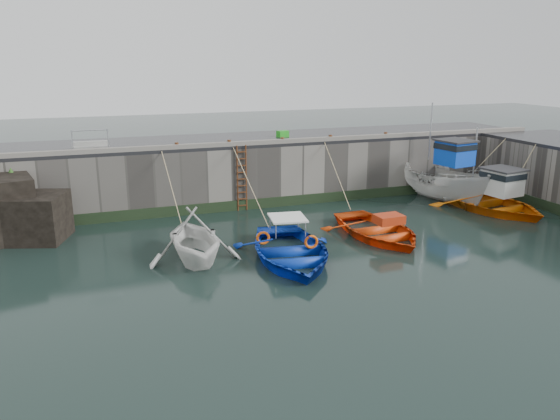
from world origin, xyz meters
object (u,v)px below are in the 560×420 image
object	(u,v)px
ladder	(242,178)
boat_far_orange	(491,202)
bollard_d	(330,138)
bollard_e	(386,135)
boat_far_white	(444,182)
bollard_a	(177,146)
boat_near_navy	(377,236)
bollard_b	(229,143)
boat_near_white	(195,259)
boat_near_blue	(290,259)
fish_crate	(283,134)
bollard_c	(282,140)

from	to	relation	value
ladder	boat_far_orange	size ratio (longest dim) A/B	0.49
bollard_d	bollard_e	bearing A→B (deg)	0.00
boat_far_white	bollard_a	size ratio (longest dim) A/B	22.59
boat_far_orange	bollard_e	bearing A→B (deg)	120.35
boat_near_navy	bollard_b	world-z (taller)	bollard_b
boat_near_white	bollard_d	xyz separation A→B (m)	(8.33, 6.29, 3.30)
ladder	boat_far_orange	xyz separation A→B (m)	(11.51, -4.01, -1.19)
bollard_a	boat_near_white	bearing A→B (deg)	-94.80
boat_far_white	boat_far_orange	size ratio (longest dim) A/B	0.96
bollard_a	boat_far_orange	bearing A→B (deg)	-16.67
boat_near_white	boat_near_navy	world-z (taller)	boat_near_white
boat_near_navy	boat_far_white	world-z (taller)	boat_far_white
bollard_a	bollard_d	distance (m)	7.80
boat_near_blue	bollard_d	xyz separation A→B (m)	(4.99, 7.47, 3.30)
boat_far_orange	fish_crate	xyz separation A→B (m)	(-8.55, 6.39, 2.93)
bollard_c	boat_near_blue	bearing A→B (deg)	-107.73
boat_near_blue	bollard_a	distance (m)	8.64
boat_near_navy	bollard_e	distance (m)	7.94
ladder	boat_near_blue	world-z (taller)	ladder
boat_near_navy	boat_far_white	xyz separation A→B (m)	(6.23, 4.14, 1.00)
boat_far_white	bollard_d	bearing A→B (deg)	150.88
ladder	fish_crate	world-z (taller)	fish_crate
ladder	boat_near_blue	bearing A→B (deg)	-91.51
boat_near_white	boat_far_orange	size ratio (longest dim) A/B	0.65
boat_near_white	bollard_a	size ratio (longest dim) A/B	15.29
bollard_c	bollard_a	bearing A→B (deg)	180.00
boat_near_white	bollard_d	distance (m)	10.94
boat_far_orange	bollard_e	distance (m)	6.29
fish_crate	bollard_b	distance (m)	4.02
boat_near_blue	bollard_b	world-z (taller)	bollard_b
ladder	boat_near_navy	xyz separation A→B (m)	(4.21, -5.81, -1.59)
boat_far_white	boat_near_navy	bearing A→B (deg)	-155.87
bollard_b	bollard_d	world-z (taller)	same
boat_near_navy	fish_crate	xyz separation A→B (m)	(-1.26, 8.20, 3.32)
bollard_a	bollard_b	xyz separation A→B (m)	(2.50, 0.00, 0.00)
boat_far_white	bollard_e	xyz separation A→B (m)	(-2.44, 2.01, 2.30)
boat_far_orange	bollard_e	xyz separation A→B (m)	(-3.51, 4.35, 2.90)
fish_crate	bollard_d	distance (m)	2.76
boat_near_white	boat_far_white	bearing A→B (deg)	16.68
ladder	boat_far_orange	world-z (taller)	boat_far_orange
bollard_a	bollard_e	distance (m)	11.00
bollard_e	ladder	bearing A→B (deg)	-177.60
boat_near_navy	boat_near_white	bearing A→B (deg)	179.14
boat_far_orange	bollard_d	size ratio (longest dim) A/B	23.45
boat_far_white	bollard_a	distance (m)	13.78
boat_far_orange	bollard_e	world-z (taller)	boat_far_orange
boat_near_white	bollard_b	distance (m)	7.72
bollard_d	bollard_c	bearing A→B (deg)	180.00
ladder	bollard_e	distance (m)	8.19
bollard_a	boat_near_blue	bearing A→B (deg)	-69.38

